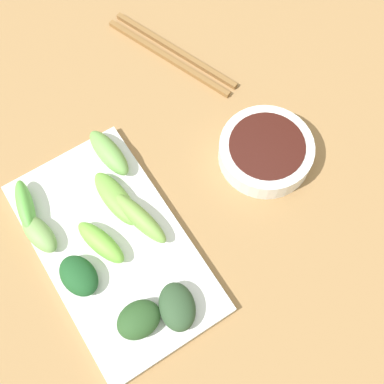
# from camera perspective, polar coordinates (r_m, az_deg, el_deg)

# --- Properties ---
(tabletop) EXTENTS (2.10, 2.10, 0.02)m
(tabletop) POSITION_cam_1_polar(r_m,az_deg,el_deg) (0.71, 0.68, -2.42)
(tabletop) COLOR #9B7447
(tabletop) RESTS_ON ground
(sauce_bowl) EXTENTS (0.13, 0.13, 0.03)m
(sauce_bowl) POSITION_cam_1_polar(r_m,az_deg,el_deg) (0.72, 8.17, 4.54)
(sauce_bowl) COLOR white
(sauce_bowl) RESTS_ON tabletop
(serving_plate) EXTENTS (0.18, 0.31, 0.01)m
(serving_plate) POSITION_cam_1_polar(r_m,az_deg,el_deg) (0.68, -8.67, -5.99)
(serving_plate) COLOR white
(serving_plate) RESTS_ON tabletop
(broccoli_stalk_0) EXTENTS (0.05, 0.10, 0.03)m
(broccoli_stalk_0) POSITION_cam_1_polar(r_m,az_deg,el_deg) (0.67, -5.83, -2.84)
(broccoli_stalk_0) COLOR #76A548
(broccoli_stalk_0) RESTS_ON serving_plate
(broccoli_stalk_1) EXTENTS (0.04, 0.07, 0.03)m
(broccoli_stalk_1) POSITION_cam_1_polar(r_m,az_deg,el_deg) (0.69, -16.53, -4.46)
(broccoli_stalk_1) COLOR #78A557
(broccoli_stalk_1) RESTS_ON serving_plate
(broccoli_stalk_2) EXTENTS (0.04, 0.08, 0.03)m
(broccoli_stalk_2) POSITION_cam_1_polar(r_m,az_deg,el_deg) (0.71, -17.96, -1.52)
(broccoli_stalk_2) COLOR #5DB147
(broccoli_stalk_2) RESTS_ON serving_plate
(broccoli_leafy_3) EXTENTS (0.06, 0.07, 0.03)m
(broccoli_leafy_3) POSITION_cam_1_polar(r_m,az_deg,el_deg) (0.64, -1.66, -12.59)
(broccoli_leafy_3) COLOR #2E4A2D
(broccoli_leafy_3) RESTS_ON serving_plate
(broccoli_stalk_4) EXTENTS (0.04, 0.09, 0.02)m
(broccoli_stalk_4) POSITION_cam_1_polar(r_m,az_deg,el_deg) (0.69, -8.40, -0.71)
(broccoli_stalk_4) COLOR #70A643
(broccoli_stalk_4) RESTS_ON serving_plate
(broccoli_leafy_5) EXTENTS (0.05, 0.06, 0.03)m
(broccoli_leafy_5) POSITION_cam_1_polar(r_m,az_deg,el_deg) (0.66, -12.43, -9.03)
(broccoli_leafy_5) COLOR #1C5025
(broccoli_leafy_5) RESTS_ON serving_plate
(broccoli_stalk_6) EXTENTS (0.04, 0.09, 0.03)m
(broccoli_stalk_6) POSITION_cam_1_polar(r_m,az_deg,el_deg) (0.71, -9.18, 4.31)
(broccoli_stalk_6) COLOR #6EA54F
(broccoli_stalk_6) RESTS_ON serving_plate
(broccoli_leafy_7) EXTENTS (0.06, 0.05, 0.03)m
(broccoli_leafy_7) POSITION_cam_1_polar(r_m,az_deg,el_deg) (0.64, -5.92, -13.87)
(broccoli_leafy_7) COLOR #294D24
(broccoli_leafy_7) RESTS_ON serving_plate
(broccoli_stalk_8) EXTENTS (0.05, 0.08, 0.03)m
(broccoli_stalk_8) POSITION_cam_1_polar(r_m,az_deg,el_deg) (0.67, -10.06, -5.52)
(broccoli_stalk_8) COLOR #75BB41
(broccoli_stalk_8) RESTS_ON serving_plate
(chopsticks) EXTENTS (0.11, 0.22, 0.01)m
(chopsticks) POSITION_cam_1_polar(r_m,az_deg,el_deg) (0.83, -2.28, 15.04)
(chopsticks) COLOR olive
(chopsticks) RESTS_ON tabletop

